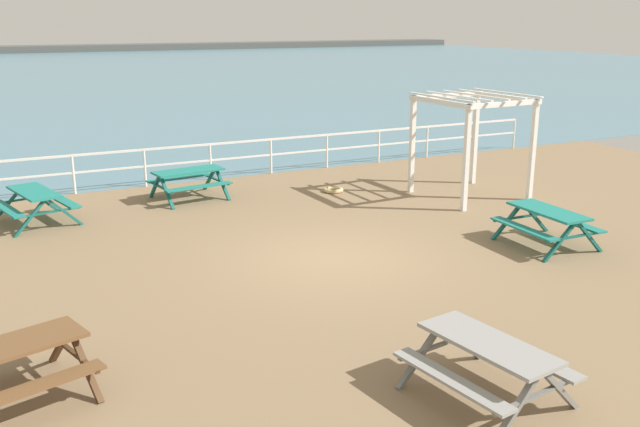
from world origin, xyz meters
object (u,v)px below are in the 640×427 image
object	(u,v)px
picnic_table_near_right	(487,356)
picnic_table_mid_centre	(189,177)
picnic_table_far_right	(548,219)
picnic_table_far_left	(9,359)
lattice_pergola	(473,121)
picnic_table_seaward	(35,199)

from	to	relation	value
picnic_table_near_right	picnic_table_mid_centre	size ratio (longest dim) A/B	1.00
picnic_table_near_right	picnic_table_far_right	size ratio (longest dim) A/B	1.09
picnic_table_near_right	picnic_table_far_left	bearing A→B (deg)	56.22
picnic_table_far_left	picnic_table_far_right	size ratio (longest dim) A/B	1.17
picnic_table_mid_centre	picnic_table_far_right	distance (m)	9.04
lattice_pergola	picnic_table_near_right	bearing A→B (deg)	-129.52
picnic_table_mid_centre	picnic_table_far_right	size ratio (longest dim) A/B	1.08
picnic_table_mid_centre	picnic_table_seaward	size ratio (longest dim) A/B	0.95
picnic_table_far_left	lattice_pergola	distance (m)	13.04
picnic_table_far_right	lattice_pergola	world-z (taller)	lattice_pergola
picnic_table_far_right	lattice_pergola	distance (m)	4.52
picnic_table_far_right	lattice_pergola	bearing A→B (deg)	-15.19
picnic_table_far_left	picnic_table_mid_centre	bearing A→B (deg)	45.37
picnic_table_far_left	picnic_table_seaward	distance (m)	8.28
picnic_table_near_right	picnic_table_mid_centre	world-z (taller)	same
lattice_pergola	picnic_table_far_left	bearing A→B (deg)	-155.77
picnic_table_mid_centre	picnic_table_far_right	world-z (taller)	same
picnic_table_far_right	picnic_table_near_right	bearing A→B (deg)	131.20
picnic_table_mid_centre	picnic_table_near_right	bearing A→B (deg)	-95.64
picnic_table_near_right	picnic_table_far_left	world-z (taller)	same
picnic_table_far_right	picnic_table_mid_centre	bearing A→B (deg)	39.28
picnic_table_mid_centre	picnic_table_far_left	world-z (taller)	same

